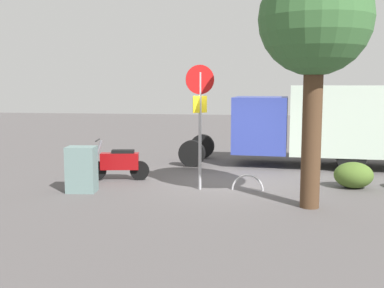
% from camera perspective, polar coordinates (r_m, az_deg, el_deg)
% --- Properties ---
extents(ground_plane, '(60.00, 60.00, 0.00)m').
position_cam_1_polar(ground_plane, '(13.47, 4.45, -4.68)').
color(ground_plane, '#4F4B4B').
extents(box_truck_near, '(8.46, 2.63, 2.74)m').
position_cam_1_polar(box_truck_near, '(16.50, 16.47, 2.68)').
color(box_truck_near, black).
rests_on(box_truck_near, ground).
extents(motorcycle, '(1.80, 0.64, 1.20)m').
position_cam_1_polar(motorcycle, '(13.84, -8.82, -2.23)').
color(motorcycle, black).
rests_on(motorcycle, ground).
extents(stop_sign, '(0.71, 0.33, 3.28)m').
position_cam_1_polar(stop_sign, '(12.28, 0.97, 4.50)').
color(stop_sign, '#9E9EA3').
rests_on(stop_sign, ground).
extents(street_tree, '(2.47, 2.47, 5.43)m').
position_cam_1_polar(street_tree, '(10.85, 14.71, 13.99)').
color(street_tree, '#47301E').
rests_on(street_tree, ground).
extents(utility_cabinet, '(0.79, 0.61, 1.19)m').
position_cam_1_polar(utility_cabinet, '(12.51, -13.24, -3.01)').
color(utility_cabinet, slate).
rests_on(utility_cabinet, ground).
extents(bike_rack_hoop, '(0.85, 0.06, 0.85)m').
position_cam_1_polar(bike_rack_hoop, '(12.56, 6.74, -5.59)').
color(bike_rack_hoop, '#B7B7BC').
rests_on(bike_rack_hoop, ground).
extents(shrub_near_sign, '(1.04, 0.85, 0.71)m').
position_cam_1_polar(shrub_near_sign, '(13.39, 19.00, -3.59)').
color(shrub_near_sign, '#456124').
rests_on(shrub_near_sign, ground).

